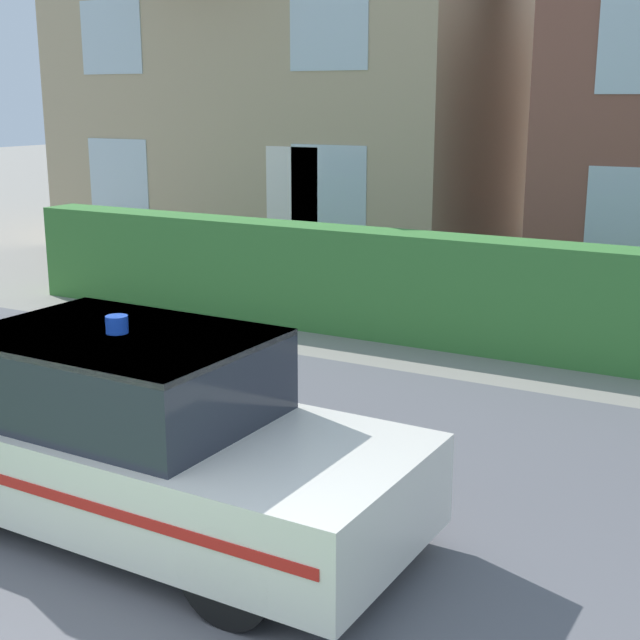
{
  "coord_description": "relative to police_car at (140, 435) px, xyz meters",
  "views": [
    {
      "loc": [
        3.15,
        -1.85,
        2.89
      ],
      "look_at": [
        -0.44,
        4.58,
        1.05
      ],
      "focal_mm": 50.0,
      "sensor_mm": 36.0,
      "label": 1
    }
  ],
  "objects": [
    {
      "name": "garden_hedge",
      "position": [
        0.07,
        5.38,
        -0.0
      ],
      "size": [
        12.35,
        0.59,
        1.32
      ],
      "primitive_type": "cube",
      "color": "#3D7F38",
      "rests_on": "ground"
    },
    {
      "name": "police_car",
      "position": [
        0.0,
        0.0,
        0.0
      ],
      "size": [
        3.83,
        1.64,
        1.47
      ],
      "rotation": [
        0.0,
        0.0,
        -0.02
      ],
      "color": "black",
      "rests_on": "road_strip"
    },
    {
      "name": "road_strip",
      "position": [
        0.7,
        1.24,
        -0.66
      ],
      "size": [
        28.0,
        5.78,
        0.01
      ],
      "primitive_type": "cube",
      "color": "#5B5B60",
      "rests_on": "ground"
    },
    {
      "name": "house_left",
      "position": [
        -5.45,
        11.16,
        2.95
      ],
      "size": [
        8.58,
        5.53,
        7.1
      ],
      "color": "tan",
      "rests_on": "ground"
    }
  ]
}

